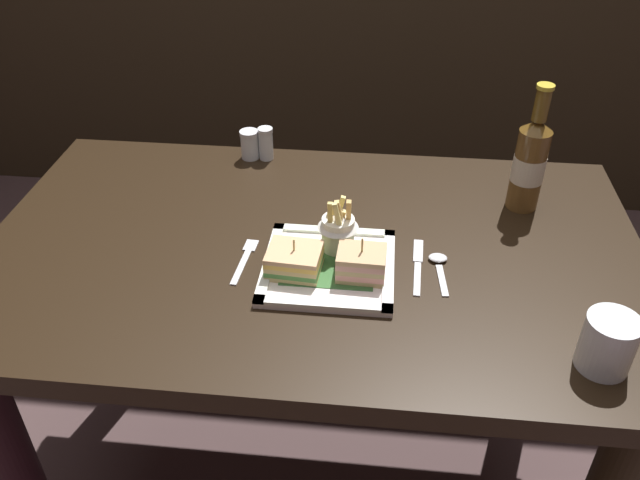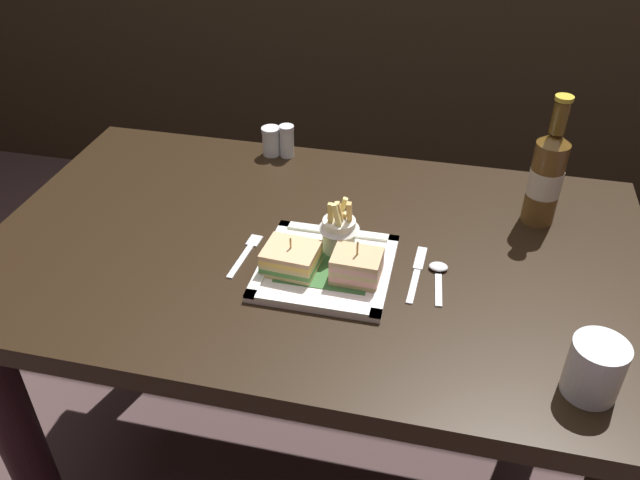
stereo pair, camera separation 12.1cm
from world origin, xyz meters
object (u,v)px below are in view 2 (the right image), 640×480
object	(u,v)px
fork	(246,253)
knife	(417,272)
square_plate	(326,268)
sandwich_half_right	(357,266)
dining_table	(315,302)
water_glass	(594,372)
fries_cup	(339,228)
salt_shaker	(271,143)
beer_bottle	(546,175)
sandwich_half_left	(291,258)
spoon	(438,272)
pepper_shaker	(287,143)

from	to	relation	value
fork	knife	xyz separation A→B (m)	(0.33, 0.02, 0.00)
square_plate	sandwich_half_right	xyz separation A→B (m)	(0.06, -0.02, 0.03)
dining_table	water_glass	distance (m)	0.58
fries_cup	salt_shaker	size ratio (longest dim) A/B	1.66
beer_bottle	sandwich_half_left	bearing A→B (deg)	-147.59
fries_cup	salt_shaker	bearing A→B (deg)	123.76
salt_shaker	water_glass	bearing A→B (deg)	-42.20
fries_cup	spoon	world-z (taller)	fries_cup
dining_table	sandwich_half_right	bearing A→B (deg)	-43.69
sandwich_half_left	beer_bottle	world-z (taller)	beer_bottle
dining_table	water_glass	size ratio (longest dim) A/B	13.81
pepper_shaker	fork	bearing A→B (deg)	-86.03
sandwich_half_right	water_glass	bearing A→B (deg)	-24.28
salt_shaker	sandwich_half_right	bearing A→B (deg)	-56.52
sandwich_half_left	fork	world-z (taller)	sandwich_half_left
sandwich_half_left	pepper_shaker	size ratio (longest dim) A/B	1.29
spoon	water_glass	bearing A→B (deg)	-43.73
fork	sandwich_half_right	bearing A→B (deg)	-9.63
fries_cup	water_glass	bearing A→B (deg)	-30.09
knife	pepper_shaker	size ratio (longest dim) A/B	2.13
knife	pepper_shaker	distance (m)	0.52
dining_table	knife	distance (m)	0.26
beer_bottle	sandwich_half_right	bearing A→B (deg)	-138.95
spoon	pepper_shaker	world-z (taller)	pepper_shaker
fries_cup	salt_shaker	world-z (taller)	fries_cup
square_plate	knife	world-z (taller)	square_plate
sandwich_half_right	dining_table	bearing A→B (deg)	136.31
dining_table	fork	bearing A→B (deg)	-154.17
square_plate	water_glass	xyz separation A→B (m)	(0.44, -0.19, 0.03)
fries_cup	beer_bottle	world-z (taller)	beer_bottle
fries_cup	water_glass	distance (m)	0.50
sandwich_half_left	water_glass	size ratio (longest dim) A/B	1.09
sandwich_half_right	beer_bottle	bearing A→B (deg)	41.05
dining_table	fries_cup	size ratio (longest dim) A/B	11.15
square_plate	salt_shaker	distance (m)	0.47
sandwich_half_right	knife	size ratio (longest dim) A/B	0.53
dining_table	fork	world-z (taller)	fork
square_plate	spoon	distance (m)	0.21
square_plate	fries_cup	xyz separation A→B (m)	(0.01, 0.06, 0.05)
beer_bottle	dining_table	bearing A→B (deg)	-156.24
beer_bottle	spoon	bearing A→B (deg)	-128.74
water_glass	pepper_shaker	distance (m)	0.87
square_plate	fork	distance (m)	0.16
water_glass	pepper_shaker	world-z (taller)	water_glass
fries_cup	water_glass	xyz separation A→B (m)	(0.43, -0.25, -0.02)
dining_table	beer_bottle	distance (m)	0.53
water_glass	fork	distance (m)	0.64
square_plate	salt_shaker	size ratio (longest dim) A/B	3.47
beer_bottle	pepper_shaker	size ratio (longest dim) A/B	3.45
sandwich_half_left	knife	distance (m)	0.23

